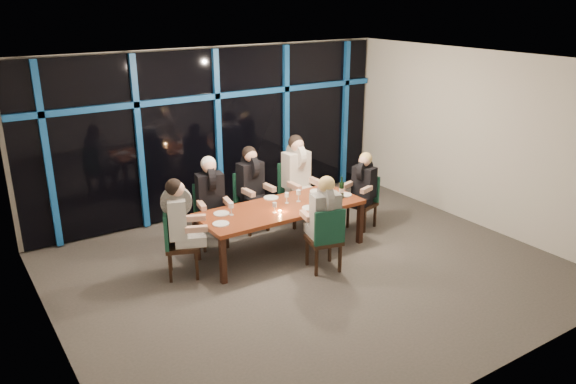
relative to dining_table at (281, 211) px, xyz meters
name	(u,v)px	position (x,y,z in m)	size (l,w,h in m)	color
room	(312,137)	(0.00, -0.80, 1.34)	(7.04, 7.00, 3.02)	#504B47
window_wall	(217,129)	(0.01, 2.13, 0.87)	(6.86, 0.43, 2.94)	black
dining_table	(281,211)	(0.00, 0.00, 0.00)	(2.60, 1.00, 0.75)	brown
chair_far_left	(210,211)	(-0.79, 0.87, -0.12)	(0.54, 0.54, 1.01)	black
chair_far_mid	(249,198)	(0.03, 1.06, -0.12)	(0.50, 0.50, 1.01)	black
chair_far_right	(294,189)	(0.86, 0.91, -0.08)	(0.51, 0.51, 1.08)	black
chair_end_left	(176,240)	(-1.69, 0.13, -0.12)	(0.61, 0.61, 1.00)	black
chair_end_right	(365,198)	(1.76, 0.07, -0.17)	(0.53, 0.53, 0.91)	black
chair_near_mid	(326,236)	(0.18, -0.94, -0.13)	(0.56, 0.56, 0.99)	black
diner_far_left	(210,189)	(-0.81, 0.79, 0.28)	(0.55, 0.67, 0.98)	black
diner_far_mid	(252,177)	(0.04, 0.97, 0.28)	(0.52, 0.64, 0.98)	black
diner_far_right	(297,167)	(0.86, 0.82, 0.35)	(0.54, 0.68, 1.06)	beige
diner_end_left	(180,214)	(-1.62, 0.09, 0.27)	(0.69, 0.62, 0.98)	black
diner_end_right	(363,180)	(1.69, 0.04, 0.19)	(0.62, 0.54, 0.89)	black
diner_near_mid	(324,209)	(0.20, -0.85, 0.27)	(0.56, 0.67, 0.97)	black
plate_far_left	(221,214)	(-0.91, 0.23, 0.08)	(0.24, 0.24, 0.01)	white
plate_far_mid	(271,198)	(0.07, 0.41, 0.08)	(0.24, 0.24, 0.01)	white
plate_far_right	(317,191)	(0.87, 0.25, 0.08)	(0.24, 0.24, 0.01)	white
plate_end_left	(221,224)	(-1.09, -0.12, 0.08)	(0.24, 0.24, 0.01)	white
plate_end_right	(344,195)	(1.15, -0.12, 0.08)	(0.24, 0.24, 0.01)	white
plate_near_mid	(310,208)	(0.33, -0.31, 0.08)	(0.24, 0.24, 0.01)	white
wine_bottle	(342,190)	(1.03, -0.20, 0.20)	(0.08, 0.08, 0.35)	black
water_pitcher	(323,196)	(0.66, -0.20, 0.17)	(0.13, 0.12, 0.21)	silver
tea_light	(280,211)	(-0.13, -0.17, 0.08)	(0.04, 0.04, 0.03)	#FFA54C
wine_glass_a	(275,205)	(-0.22, -0.17, 0.19)	(0.06, 0.06, 0.16)	white
wine_glass_b	(287,196)	(0.16, 0.08, 0.19)	(0.07, 0.07, 0.17)	white
wine_glass_c	(299,193)	(0.36, 0.05, 0.21)	(0.07, 0.07, 0.19)	silver
wine_glass_d	(231,206)	(-0.80, 0.11, 0.21)	(0.07, 0.07, 0.19)	silver
wine_glass_e	(320,189)	(0.81, 0.08, 0.19)	(0.06, 0.06, 0.16)	silver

